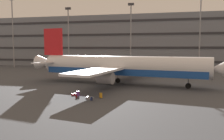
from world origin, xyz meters
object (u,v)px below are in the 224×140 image
at_px(backpack_red, 91,99).
at_px(backpack_upright, 76,96).
at_px(suitcase_silver, 78,94).
at_px(airliner, 119,67).
at_px(suitcase_laid_flat, 89,98).
at_px(suitcase_black, 74,94).
at_px(suitcase_purple, 101,95).

distance_m(backpack_red, backpack_upright, 2.61).
height_order(suitcase_silver, backpack_upright, suitcase_silver).
bearing_deg(suitcase_silver, airliner, 74.31).
relative_size(suitcase_laid_flat, backpack_upright, 1.66).
height_order(suitcase_laid_flat, backpack_upright, backpack_upright).
distance_m(suitcase_black, backpack_red, 4.35).
bearing_deg(suitcase_black, backpack_upright, -57.87).
distance_m(suitcase_laid_flat, suitcase_black, 3.13).
distance_m(airliner, suitcase_purple, 12.50).
height_order(suitcase_silver, backpack_red, suitcase_silver).
bearing_deg(suitcase_silver, suitcase_black, 145.64).
height_order(suitcase_silver, suitcase_black, suitcase_silver).
height_order(suitcase_laid_flat, suitcase_silver, suitcase_silver).
bearing_deg(backpack_upright, suitcase_laid_flat, 3.15).
relative_size(suitcase_black, backpack_red, 1.31).
relative_size(suitcase_silver, backpack_upright, 1.85).
bearing_deg(backpack_upright, backpack_red, -23.62).
bearing_deg(suitcase_black, airliner, 69.99).
height_order(airliner, suitcase_silver, airliner).
bearing_deg(airliner, backpack_upright, -103.46).
bearing_deg(suitcase_laid_flat, backpack_red, -58.74).
bearing_deg(airliner, suitcase_laid_flat, -96.22).
bearing_deg(airliner, suitcase_purple, -90.03).
height_order(backpack_red, backpack_upright, backpack_red).
bearing_deg(backpack_red, suitcase_purple, 69.12).
distance_m(airliner, backpack_red, 14.35).
xyz_separation_m(suitcase_purple, backpack_upright, (-3.10, -0.80, -0.15)).
bearing_deg(suitcase_purple, suitcase_laid_flat, -153.13).
xyz_separation_m(suitcase_purple, suitcase_black, (-4.12, 0.83, -0.24)).
bearing_deg(backpack_upright, suitcase_silver, 102.07).
bearing_deg(backpack_red, suitcase_black, 141.91).
relative_size(suitcase_silver, backpack_red, 1.73).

